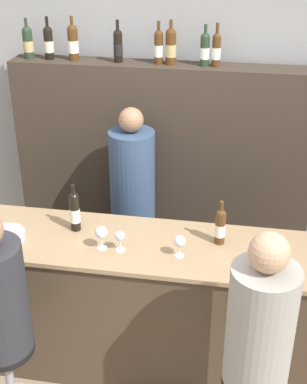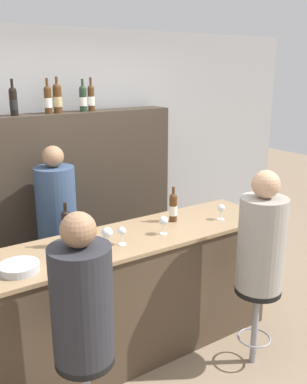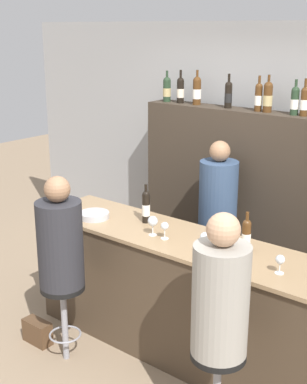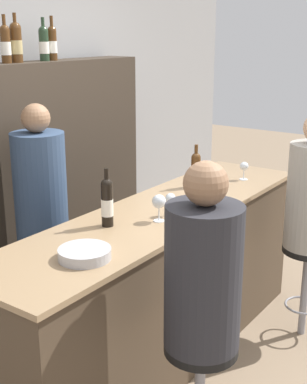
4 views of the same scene
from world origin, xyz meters
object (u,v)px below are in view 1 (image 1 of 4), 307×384
(wine_bottle_backbar_4, at_px, (159,47))
(metal_bowl, at_px, (5,236))
(wine_bottle_backbar_6, at_px, (205,49))
(wine_glass_1, at_px, (120,237))
(bar_stool_left, at_px, (7,364))
(wine_bottle_counter_1, at_px, (220,226))
(bartender, at_px, (133,211))
(wine_bottle_counter_0, at_px, (75,211))
(wine_glass_2, at_px, (180,242))
(wine_bottle_backbar_1, at_px, (49,42))
(guest_seated_right, at_px, (261,321))
(wine_bottle_backbar_5, at_px, (171,46))
(wine_glass_3, at_px, (280,252))
(wine_bottle_backbar_0, at_px, (28,42))
(wine_bottle_backbar_7, at_px, (216,49))
(wine_bottle_backbar_3, at_px, (118,45))
(wine_bottle_backbar_2, at_px, (73,42))
(wine_glass_0, at_px, (101,233))

(wine_bottle_backbar_4, bearing_deg, metal_bowl, -119.12)
(wine_bottle_backbar_6, distance_m, metal_bowl, 1.97)
(wine_glass_1, bearing_deg, bar_stool_left, -135.86)
(wine_bottle_counter_1, xyz_separation_m, bartender, (-0.72, 0.76, -0.39))
(bartender, bearing_deg, wine_bottle_counter_0, -105.87)
(wine_bottle_backbar_6, distance_m, wine_glass_2, 1.59)
(wine_bottle_backbar_1, distance_m, guest_seated_right, 2.70)
(wine_bottle_backbar_5, xyz_separation_m, metal_bowl, (-0.85, -1.36, -0.93))
(wine_glass_3, bearing_deg, wine_bottle_backbar_0, 145.70)
(wine_bottle_backbar_4, height_order, bartender, wine_bottle_backbar_4)
(wine_glass_1, height_order, wine_glass_3, wine_glass_1)
(wine_bottle_backbar_7, xyz_separation_m, bar_stool_left, (-1.01, -1.90, -1.44))
(wine_bottle_counter_0, relative_size, wine_glass_3, 2.50)
(wine_bottle_backbar_7, bearing_deg, wine_bottle_backbar_1, -180.00)
(wine_bottle_backbar_6, bearing_deg, metal_bowl, -129.13)
(wine_bottle_backbar_7, xyz_separation_m, wine_glass_2, (-0.08, -1.35, -0.84))
(wine_glass_1, height_order, bar_stool_left, wine_glass_1)
(wine_bottle_counter_0, relative_size, wine_bottle_backbar_1, 1.01)
(wine_bottle_counter_0, relative_size, wine_bottle_backbar_3, 1.03)
(wine_glass_1, bearing_deg, wine_bottle_backbar_1, 122.38)
(wine_glass_2, bearing_deg, wine_bottle_backbar_6, 90.15)
(wine_glass_2, xyz_separation_m, wine_glass_3, (0.59, 0.00, -0.01))
(wine_bottle_counter_1, distance_m, wine_bottle_backbar_5, 1.51)
(wine_bottle_counter_0, height_order, wine_bottle_backbar_1, wine_bottle_backbar_1)
(wine_bottle_backbar_6, xyz_separation_m, bartender, (-0.48, -0.40, -1.21))
(bartender, bearing_deg, wine_bottle_backbar_0, 156.11)
(wine_bottle_backbar_2, height_order, metal_bowl, wine_bottle_backbar_2)
(wine_bottle_backbar_4, relative_size, wine_bottle_backbar_5, 0.96)
(wine_bottle_backbar_0, distance_m, wine_bottle_backbar_3, 0.72)
(wine_bottle_backbar_2, distance_m, wine_bottle_backbar_7, 1.10)
(wine_bottle_backbar_5, relative_size, wine_glass_2, 2.31)
(wine_bottle_backbar_0, relative_size, wine_glass_1, 2.30)
(wine_bottle_backbar_0, height_order, bar_stool_left, wine_bottle_backbar_0)
(wine_bottle_backbar_3, distance_m, metal_bowl, 1.70)
(wine_bottle_backbar_2, distance_m, wine_glass_2, 1.89)
(wine_bottle_backbar_4, distance_m, guest_seated_right, 2.26)
(wine_bottle_counter_1, height_order, wine_bottle_backbar_4, wine_bottle_backbar_4)
(wine_bottle_backbar_5, height_order, bartender, wine_bottle_backbar_5)
(wine_glass_2, bearing_deg, wine_bottle_backbar_2, 127.14)
(wine_bottle_backbar_5, xyz_separation_m, wine_bottle_backbar_6, (0.26, 0.00, -0.01))
(wine_bottle_backbar_7, height_order, wine_glass_1, wine_bottle_backbar_7)
(wine_bottle_backbar_7, distance_m, wine_glass_1, 1.65)
(wine_bottle_backbar_3, relative_size, wine_glass_0, 2.03)
(wine_bottle_backbar_0, relative_size, wine_glass_2, 2.17)
(wine_bottle_backbar_5, bearing_deg, wine_bottle_backbar_3, 180.00)
(wine_bottle_backbar_2, height_order, wine_glass_2, wine_bottle_backbar_2)
(bar_stool_left, bearing_deg, wine_glass_0, 50.75)
(wine_bottle_backbar_7, xyz_separation_m, metal_bowl, (-1.19, -1.36, -0.92))
(wine_bottle_counter_1, relative_size, wine_glass_3, 2.26)
(wine_bottle_backbar_1, distance_m, wine_bottle_backbar_2, 0.20)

